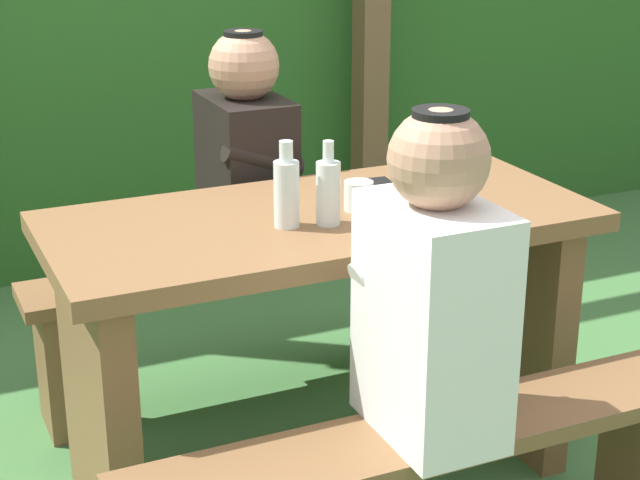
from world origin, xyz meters
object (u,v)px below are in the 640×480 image
Objects in this scene: bench_near at (423,479)px; cell_phone at (383,186)px; person_white_shirt at (433,289)px; bottle_center at (328,191)px; bottle_left at (287,191)px; picnic_table at (320,303)px; bench_far at (247,298)px; drinking_glass at (359,196)px; bottle_right at (423,174)px; person_black_coat at (247,159)px.

cell_phone is at bearing 70.28° from bench_near.
bottle_center is at bearing 93.28° from person_white_shirt.
picnic_table is at bearing 28.78° from bottle_left.
person_white_shirt is at bearing -89.59° from bench_far.
bottle_right reaches higher than drinking_glass.
cell_phone is (0.24, -0.43, 0.01)m from person_black_coat.
bench_near is 0.76m from bottle_right.
bottle_left is (-0.13, 0.49, 0.09)m from person_white_shirt.
bottle_center reaches higher than drinking_glass.
person_black_coat reaches higher than bottle_center.
drinking_glass is 0.54× the size of cell_phone.
bottle_right is at bearing -6.68° from bottle_left.
person_white_shirt is 0.52m from bottle_right.
person_white_shirt is 2.82× the size of bottle_right.
bench_near is 1.95× the size of person_white_shirt.
bench_near is at bearing -90.00° from picnic_table.
bench_near is at bearing -117.64° from bottle_right.
picnic_table is 0.61m from person_white_shirt.
drinking_glass reaches higher than picnic_table.
bottle_center reaches higher than cell_phone.
drinking_glass reaches higher than bench_near.
bottle_left is 0.36m from bottle_right.
bottle_center is (-0.02, -0.09, 0.34)m from picnic_table.
bottle_right is 0.26m from bottle_center.
picnic_table reaches higher than bench_near.
person_black_coat is 0.64m from bottle_left.
picnic_table is 1.95× the size of person_black_coat.
person_black_coat reaches higher than drinking_glass.
bench_far is at bearing 79.27° from bottle_left.
bottle_left reaches higher than bench_near.
person_black_coat reaches higher than bottle_right.
bottle_center is (-0.26, 0.02, -0.02)m from bottle_right.
person_black_coat is at bearing 123.50° from cell_phone.
cell_phone is (0.26, 0.21, -0.08)m from bottle_center.
bench_near is at bearing -90.00° from bench_far.
person_white_shirt is (0.01, 0.00, 0.46)m from bench_near.
drinking_glass is at bearing -130.58° from cell_phone.
person_white_shirt is 1.00× the size of person_black_coat.
cell_phone reaches higher than bench_near.
drinking_glass is at bearing -80.32° from bench_far.
picnic_table is at bearing 168.27° from drinking_glass.
person_white_shirt and person_black_coat have the same top height.
bottle_left is 0.42m from cell_phone.
person_black_coat is 0.71m from bottle_right.
bottle_right is 1.21× the size of bottle_center.
bottle_left is at bearing -168.44° from drinking_glass.
bottle_left is at bearing 104.41° from person_white_shirt.
drinking_glass is 0.18m from bottle_right.
picnic_table is 0.37m from bottle_left.
bench_far is 0.90m from bottle_right.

